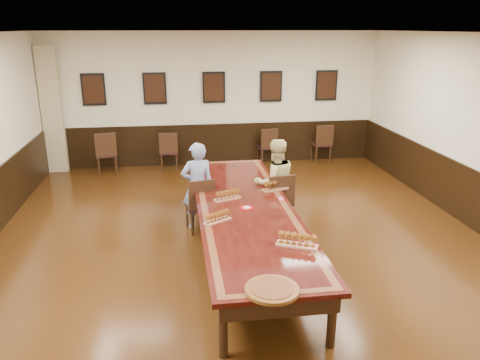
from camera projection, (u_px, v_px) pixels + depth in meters
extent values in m
cube|color=black|center=(245.00, 253.00, 7.15)|extent=(8.00, 10.00, 0.02)
cube|color=white|center=(245.00, 32.00, 6.15)|extent=(8.00, 10.00, 0.02)
cube|color=#EAE4C4|center=(214.00, 99.00, 11.36)|extent=(8.00, 0.02, 3.20)
imported|color=#4562AC|center=(198.00, 186.00, 7.81)|extent=(0.60, 0.45, 1.50)
imported|color=beige|center=(275.00, 183.00, 7.95)|extent=(0.84, 0.70, 1.52)
cube|color=#F3517F|center=(281.00, 199.00, 7.20)|extent=(0.09, 0.15, 0.01)
cube|color=tan|center=(52.00, 111.00, 10.73)|extent=(0.45, 0.18, 2.90)
cube|color=black|center=(215.00, 144.00, 11.68)|extent=(7.98, 0.04, 1.00)
cube|color=black|center=(245.00, 208.00, 6.93)|extent=(1.40, 5.00, 0.06)
cube|color=brown|center=(245.00, 206.00, 6.92)|extent=(1.28, 4.88, 0.00)
cube|color=black|center=(245.00, 206.00, 6.91)|extent=(1.10, 4.70, 0.00)
cube|color=black|center=(245.00, 218.00, 6.97)|extent=(1.25, 4.85, 0.18)
cylinder|color=black|center=(223.00, 328.00, 4.78)|extent=(0.10, 0.10, 0.69)
cylinder|color=black|center=(332.00, 319.00, 4.94)|extent=(0.10, 0.10, 0.69)
cylinder|color=black|center=(198.00, 184.00, 9.15)|extent=(0.10, 0.10, 0.69)
cylinder|color=black|center=(256.00, 182.00, 9.30)|extent=(0.10, 0.10, 0.69)
cube|color=black|center=(93.00, 89.00, 10.83)|extent=(0.54, 0.03, 0.74)
cube|color=black|center=(93.00, 90.00, 10.81)|extent=(0.46, 0.01, 0.64)
cube|color=black|center=(155.00, 88.00, 11.02)|extent=(0.54, 0.03, 0.74)
cube|color=black|center=(155.00, 88.00, 11.00)|extent=(0.46, 0.01, 0.64)
cube|color=black|center=(214.00, 87.00, 11.20)|extent=(0.54, 0.03, 0.74)
cube|color=black|center=(214.00, 87.00, 11.19)|extent=(0.46, 0.01, 0.64)
cube|color=black|center=(271.00, 86.00, 11.39)|extent=(0.54, 0.03, 0.74)
cube|color=black|center=(271.00, 86.00, 11.38)|extent=(0.46, 0.01, 0.64)
cube|color=black|center=(326.00, 85.00, 11.58)|extent=(0.54, 0.03, 0.74)
cube|color=black|center=(327.00, 85.00, 11.56)|extent=(0.46, 0.01, 0.64)
cube|color=#A76446|center=(228.00, 199.00, 7.18)|extent=(0.45, 0.27, 0.03)
cube|color=#A76446|center=(275.00, 189.00, 7.61)|extent=(0.46, 0.26, 0.03)
cube|color=#A76446|center=(218.00, 221.00, 6.36)|extent=(0.41, 0.31, 0.03)
cube|color=#A76446|center=(297.00, 246.00, 5.64)|extent=(0.52, 0.36, 0.03)
cylinder|color=red|center=(247.00, 208.00, 6.83)|extent=(0.19, 0.19, 0.02)
cylinder|color=silver|center=(247.00, 207.00, 6.82)|extent=(0.10, 0.10, 0.01)
cylinder|color=#5D3212|center=(272.00, 290.00, 4.69)|extent=(0.70, 0.70, 0.04)
cylinder|color=brown|center=(272.00, 288.00, 4.68)|extent=(0.56, 0.56, 0.01)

